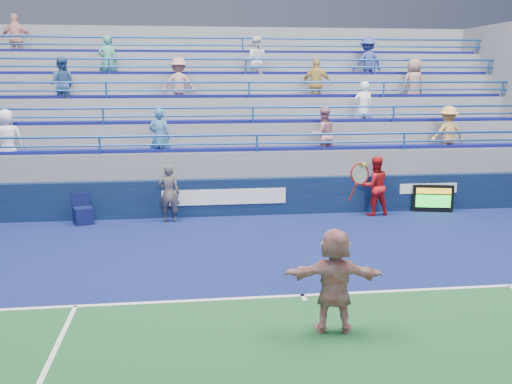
{
  "coord_description": "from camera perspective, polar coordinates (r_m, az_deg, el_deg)",
  "views": [
    {
      "loc": [
        -2.11,
        -9.82,
        4.0
      ],
      "look_at": [
        -0.56,
        2.5,
        1.5
      ],
      "focal_mm": 40.0,
      "sensor_mm": 36.0,
      "label": 1
    }
  ],
  "objects": [
    {
      "name": "ground",
      "position": [
        10.81,
        4.67,
        -10.37
      ],
      "size": [
        120.0,
        120.0,
        0.0
      ],
      "primitive_type": "plane",
      "color": "#333538"
    },
    {
      "name": "sponsor_wall",
      "position": [
        16.81,
        0.19,
        -0.46
      ],
      "size": [
        18.0,
        0.32,
        1.1
      ],
      "color": "#091633",
      "rests_on": "ground"
    },
    {
      "name": "bleacher_stand",
      "position": [
        20.35,
        -1.18,
        4.45
      ],
      "size": [
        18.0,
        5.6,
        6.13
      ],
      "color": "slate",
      "rests_on": "ground"
    },
    {
      "name": "serve_speed_board",
      "position": [
        17.97,
        17.27,
        -0.63
      ],
      "size": [
        1.2,
        0.4,
        0.83
      ],
      "color": "black",
      "rests_on": "ground"
    },
    {
      "name": "judge_chair",
      "position": [
        16.49,
        -16.89,
        -2.17
      ],
      "size": [
        0.63,
        0.65,
        0.86
      ],
      "color": "#0D113E",
      "rests_on": "ground"
    },
    {
      "name": "tennis_player",
      "position": [
        9.19,
        7.86,
        -8.73
      ],
      "size": [
        1.64,
        0.73,
        2.74
      ],
      "color": "silver",
      "rests_on": "ground"
    },
    {
      "name": "line_judge",
      "position": [
        16.09,
        -8.7,
        -0.14
      ],
      "size": [
        0.65,
        0.47,
        1.64
      ],
      "primitive_type": "imported",
      "rotation": [
        0.0,
        0.0,
        3.01
      ],
      "color": "#141B39",
      "rests_on": "ground"
    },
    {
      "name": "ball_girl",
      "position": [
        17.06,
        11.78,
        0.59
      ],
      "size": [
        0.91,
        0.74,
        1.75
      ],
      "primitive_type": "imported",
      "rotation": [
        0.0,
        0.0,
        3.24
      ],
      "color": "#B21417",
      "rests_on": "ground"
    }
  ]
}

